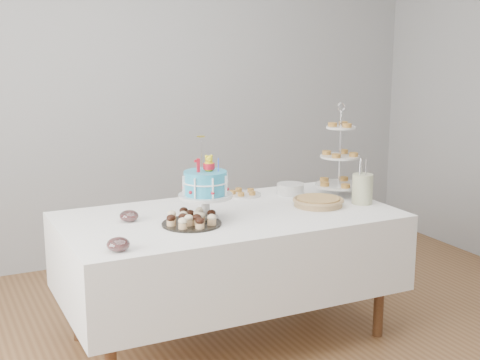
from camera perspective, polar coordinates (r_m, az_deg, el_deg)
name	(u,v)px	position (r m, az deg, el deg)	size (l,w,h in m)	color
floor	(252,358)	(3.89, 1.01, -14.98)	(5.00, 5.00, 0.00)	brown
walls	(253,120)	(3.49, 1.09, 5.15)	(5.04, 4.04, 2.70)	#A1A3A6
table	(229,251)	(3.93, -0.96, -6.11)	(1.92, 1.02, 0.77)	white
birthday_cake	(206,197)	(3.73, -2.95, -1.46)	(0.30, 0.30, 0.47)	silver
cupcake_tray	(192,218)	(3.65, -4.16, -3.28)	(0.33, 0.33, 0.07)	black
pie	(318,201)	(4.07, 6.69, -1.82)	(0.31, 0.31, 0.05)	tan
tiered_stand	(340,157)	(4.32, 8.52, 1.96)	(0.31, 0.31, 0.60)	silver
plate_stack	(290,189)	(4.35, 4.33, -0.76)	(0.18, 0.18, 0.07)	silver
pastry_plate	(243,193)	(4.30, 0.26, -1.13)	(0.23, 0.23, 0.03)	silver
jam_bowl_a	(118,245)	(3.26, -10.35, -5.45)	(0.11, 0.11, 0.07)	silver
jam_bowl_b	(129,216)	(3.76, -9.45, -3.06)	(0.11, 0.11, 0.06)	silver
utensil_pitcher	(363,188)	(4.15, 10.41, -0.65)	(0.13, 0.13, 0.28)	silver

